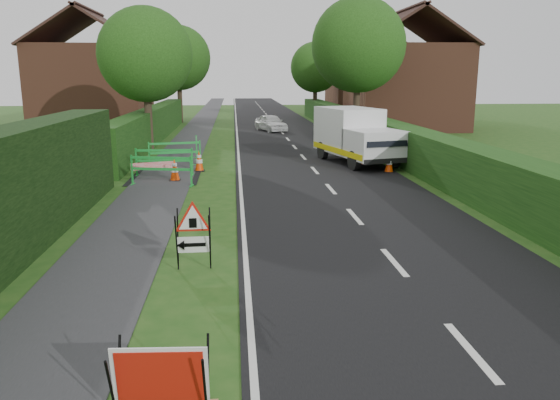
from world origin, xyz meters
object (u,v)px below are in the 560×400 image
works_van (355,134)px  triangle_sign (191,230)px  hatchback_car (271,123)px  red_rect_sign (160,378)px

works_van → triangle_sign: bearing=-128.9°
triangle_sign → hatchback_car: triangle_sign is taller
triangle_sign → hatchback_car: size_ratio=0.35×
red_rect_sign → works_van: (5.76, 16.90, 0.70)m
triangle_sign → works_van: works_van is taller
works_van → hatchback_car: size_ratio=1.63×
red_rect_sign → triangle_sign: (-0.01, 4.53, 0.29)m
works_van → hatchback_car: (-2.55, 13.55, -0.64)m
red_rect_sign → works_van: size_ratio=0.19×
works_van → red_rect_sign: bearing=-122.7°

